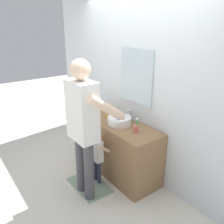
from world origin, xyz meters
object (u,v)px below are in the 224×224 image
at_px(adult_parent, 84,120).
at_px(toothbrush_cup, 136,128).
at_px(soap_bottle, 107,113).
at_px(child_toddler, 97,153).

bearing_deg(adult_parent, toothbrush_cup, 72.28).
xyz_separation_m(soap_bottle, adult_parent, (0.45, -0.65, 0.20)).
height_order(toothbrush_cup, adult_parent, adult_parent).
bearing_deg(child_toddler, soap_bottle, 129.02).
distance_m(soap_bottle, child_toddler, 0.65).
bearing_deg(soap_bottle, child_toddler, -50.98).
bearing_deg(toothbrush_cup, child_toddler, -130.29).
height_order(child_toddler, adult_parent, adult_parent).
relative_size(soap_bottle, child_toddler, 0.21).
distance_m(child_toddler, adult_parent, 0.68).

